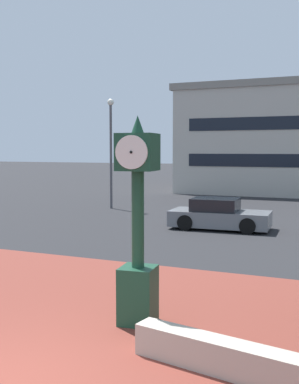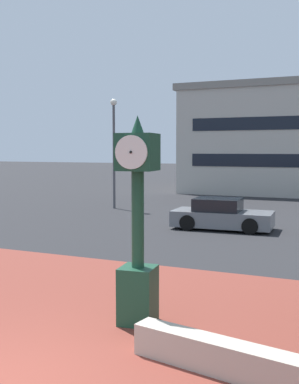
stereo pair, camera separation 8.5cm
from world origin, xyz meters
TOP-DOWN VIEW (x-y plane):
  - plaza_brick_paving at (0.00, 1.71)m, footprint 44.00×11.41m
  - planter_wall at (2.88, 1.78)m, footprint 3.22×0.99m
  - street_clock at (0.75, 3.15)m, footprint 0.76×0.81m
  - car_street_mid at (-0.60, 14.15)m, footprint 4.15×2.05m
  - street_lamp_post at (-7.93, 18.49)m, footprint 0.36×0.36m

SIDE VIEW (x-z plane):
  - plaza_brick_paving at x=0.00m, z-range 0.00..0.01m
  - planter_wall at x=2.88m, z-range 0.00..0.50m
  - car_street_mid at x=-0.60m, z-range -0.07..1.21m
  - street_clock at x=0.75m, z-range -0.18..3.73m
  - street_lamp_post at x=-7.93m, z-range 0.72..6.79m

